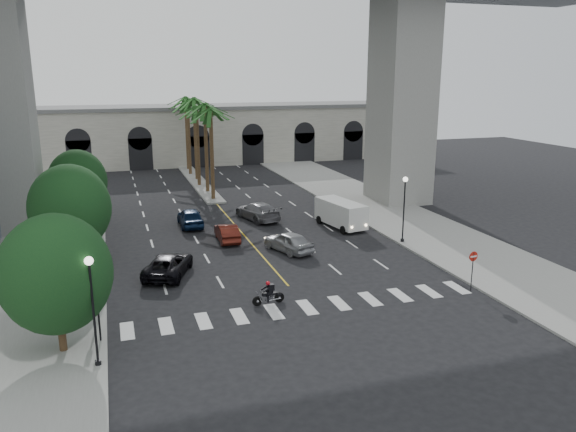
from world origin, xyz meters
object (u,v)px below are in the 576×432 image
object	(u,v)px
lamp_post_right	(404,204)
car_b	(227,232)
traffic_signal_far	(97,270)
motorcycle_rider	(269,293)
lamp_post_left_near	(93,302)
pedestrian_b	(52,266)
do_not_enter_sign	(473,262)
car_d	(258,211)
car_a	(289,242)
car_e	(190,217)
pedestrian_a	(0,296)
traffic_signal_near	(97,296)
cargo_van	(341,213)
lamp_post_left_far	(97,202)
car_c	(168,265)

from	to	relation	value
lamp_post_right	car_b	size ratio (longest dim) A/B	1.26
traffic_signal_far	motorcycle_rider	world-z (taller)	traffic_signal_far
lamp_post_right	lamp_post_left_near	bearing A→B (deg)	-150.31
pedestrian_b	lamp_post_left_near	bearing A→B (deg)	-46.00
motorcycle_rider	car_b	xyz separation A→B (m)	(0.27, 13.25, 0.06)
do_not_enter_sign	traffic_signal_far	bearing A→B (deg)	165.26
do_not_enter_sign	car_d	bearing A→B (deg)	106.10
car_a	car_e	bearing A→B (deg)	-77.63
traffic_signal_far	pedestrian_a	size ratio (longest dim) A/B	2.18
lamp_post_right	car_a	distance (m)	9.56
pedestrian_b	pedestrian_a	bearing A→B (deg)	-88.53
traffic_signal_near	motorcycle_rider	xyz separation A→B (m)	(9.37, 2.15, -1.87)
do_not_enter_sign	pedestrian_b	bearing A→B (deg)	154.01
lamp_post_right	car_b	distance (m)	14.18
do_not_enter_sign	traffic_signal_near	bearing A→B (deg)	175.68
car_d	pedestrian_b	bearing A→B (deg)	19.74
cargo_van	pedestrian_b	xyz separation A→B (m)	(-22.85, -6.63, -0.17)
car_d	pedestrian_b	world-z (taller)	pedestrian_b
car_a	traffic_signal_near	bearing A→B (deg)	19.91
car_a	pedestrian_b	world-z (taller)	pedestrian_b
car_e	do_not_enter_sign	size ratio (longest dim) A/B	1.88
lamp_post_left_near	car_e	world-z (taller)	lamp_post_left_near
lamp_post_left_far	lamp_post_right	xyz separation A→B (m)	(22.80, -8.00, 0.00)
traffic_signal_far	cargo_van	distance (m)	23.48
lamp_post_right	car_a	bearing A→B (deg)	175.08
lamp_post_left_near	lamp_post_left_far	world-z (taller)	same
traffic_signal_near	pedestrian_a	distance (m)	7.83
lamp_post_right	traffic_signal_far	bearing A→B (deg)	-164.02
lamp_post_left_far	car_c	world-z (taller)	lamp_post_left_far
car_e	pedestrian_a	bearing A→B (deg)	50.05
car_e	pedestrian_a	world-z (taller)	pedestrian_a
traffic_signal_far	car_d	xyz separation A→B (m)	(13.70, 17.20, -1.70)
traffic_signal_far	car_c	size ratio (longest dim) A/B	0.70
motorcycle_rider	pedestrian_a	distance (m)	15.05
pedestrian_a	cargo_van	bearing A→B (deg)	14.81
do_not_enter_sign	lamp_post_left_far	bearing A→B (deg)	135.18
lamp_post_left_near	car_e	size ratio (longest dim) A/B	1.12
lamp_post_left_near	pedestrian_b	distance (m)	12.74
motorcycle_rider	pedestrian_b	distance (m)	14.46
lamp_post_left_far	traffic_signal_near	bearing A→B (deg)	-89.69
lamp_post_left_far	car_b	xyz separation A→B (m)	(9.74, -3.10, -2.52)
traffic_signal_far	car_c	distance (m)	6.72
traffic_signal_near	do_not_enter_sign	size ratio (longest dim) A/B	1.43
motorcycle_rider	car_c	world-z (taller)	car_c
lamp_post_left_far	car_d	xyz separation A→B (m)	(13.80, 2.70, -2.41)
motorcycle_rider	car_e	xyz separation A→B (m)	(-1.88, 18.62, 0.17)
car_c	do_not_enter_sign	xyz separation A→B (m)	(17.50, -8.57, 1.12)
traffic_signal_near	car_a	size ratio (longest dim) A/B	0.81
car_d	pedestrian_a	distance (m)	24.60
pedestrian_a	car_a	bearing A→B (deg)	8.56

